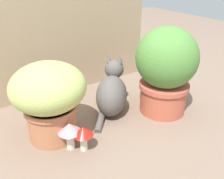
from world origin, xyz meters
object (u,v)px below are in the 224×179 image
(cat, at_px, (112,92))
(grass_planter, at_px, (49,97))
(mushroom_ornament_red, at_px, (83,133))
(mushroom_ornament_pink, at_px, (70,130))
(leafy_planter, at_px, (166,68))

(cat, bearing_deg, grass_planter, -174.05)
(mushroom_ornament_red, bearing_deg, grass_planter, 113.76)
(grass_planter, distance_m, mushroom_ornament_pink, 0.18)
(leafy_planter, xyz_separation_m, mushroom_ornament_red, (-0.54, -0.06, -0.17))
(leafy_planter, height_order, mushroom_ornament_pink, leafy_planter)
(grass_planter, xyz_separation_m, mushroom_ornament_pink, (0.03, -0.13, -0.12))
(grass_planter, xyz_separation_m, cat, (0.37, 0.04, -0.10))
(grass_planter, bearing_deg, mushroom_ornament_red, -66.24)
(grass_planter, bearing_deg, leafy_planter, -10.23)
(cat, bearing_deg, leafy_planter, -30.94)
(grass_planter, relative_size, mushroom_ornament_red, 3.11)
(grass_planter, bearing_deg, mushroom_ornament_pink, -76.76)
(mushroom_ornament_pink, distance_m, mushroom_ornament_red, 0.06)
(leafy_planter, bearing_deg, mushroom_ornament_pink, -178.15)
(leafy_planter, distance_m, mushroom_ornament_pink, 0.61)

